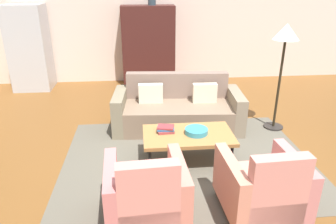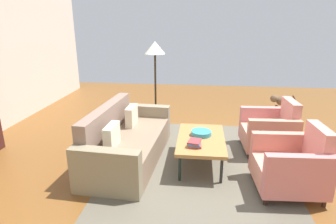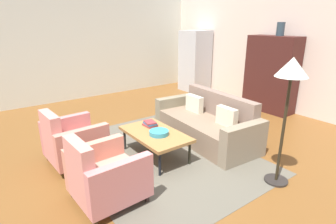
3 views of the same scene
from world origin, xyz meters
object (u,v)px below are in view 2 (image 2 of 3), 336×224
at_px(fruit_bowl, 201,133).
at_px(floor_lamp, 155,56).
at_px(book_stack, 195,143).
at_px(coffee_table, 201,140).
at_px(armchair_left, 293,166).
at_px(dog, 283,101).
at_px(couch, 124,142).
at_px(armchair_right, 271,131).

height_order(fruit_bowl, floor_lamp, floor_lamp).
relative_size(fruit_bowl, book_stack, 1.26).
bearing_deg(coffee_table, floor_lamp, 30.14).
height_order(fruit_bowl, book_stack, book_stack).
relative_size(coffee_table, book_stack, 4.93).
relative_size(armchair_left, dog, 1.31).
height_order(coffee_table, fruit_bowl, fruit_bowl).
distance_m(armchair_left, dog, 3.35).
relative_size(floor_lamp, dog, 2.56).
height_order(couch, fruit_bowl, couch).
xyz_separation_m(couch, armchair_left, (-0.60, -2.35, 0.06)).
bearing_deg(coffee_table, couch, 89.70).
xyz_separation_m(couch, fruit_bowl, (0.10, -1.19, 0.17)).
height_order(armchair_right, fruit_bowl, armchair_right).
distance_m(armchair_left, armchair_right, 1.20).
height_order(armchair_right, book_stack, armchair_right).
bearing_deg(floor_lamp, dog, -69.51).
bearing_deg(coffee_table, armchair_left, -117.08).
bearing_deg(dog, armchair_right, 48.41).
bearing_deg(couch, dog, 135.11).
xyz_separation_m(fruit_bowl, floor_lamp, (1.51, 0.94, 0.98)).
bearing_deg(fruit_bowl, armchair_right, -67.05).
bearing_deg(armchair_right, book_stack, 122.89).
bearing_deg(dog, coffee_table, 32.44).
xyz_separation_m(armchair_left, dog, (3.27, -0.73, -0.03)).
xyz_separation_m(fruit_bowl, book_stack, (-0.40, 0.09, 0.00)).
xyz_separation_m(armchair_right, book_stack, (-0.90, 1.26, 0.12)).
distance_m(armchair_left, book_stack, 1.30).
xyz_separation_m(couch, armchair_right, (0.60, -2.35, 0.06)).
height_order(couch, dog, couch).
bearing_deg(couch, fruit_bowl, 99.12).
height_order(book_stack, floor_lamp, floor_lamp).
xyz_separation_m(armchair_right, floor_lamp, (1.02, 2.11, 1.10)).
bearing_deg(couch, armchair_left, 79.80).
bearing_deg(couch, coffee_table, 93.86).
relative_size(book_stack, dog, 0.36).
xyz_separation_m(coffee_table, dog, (2.68, -1.89, -0.07)).
xyz_separation_m(coffee_table, armchair_right, (0.60, -1.17, -0.04)).
distance_m(book_stack, floor_lamp, 2.31).
bearing_deg(armchair_right, coffee_table, 114.78).
bearing_deg(book_stack, coffee_table, -17.62).
relative_size(coffee_table, fruit_bowl, 3.90).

